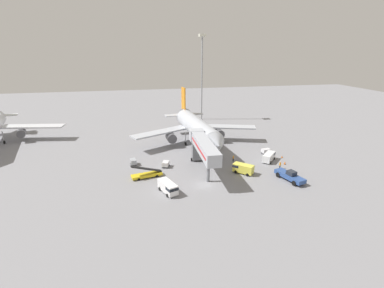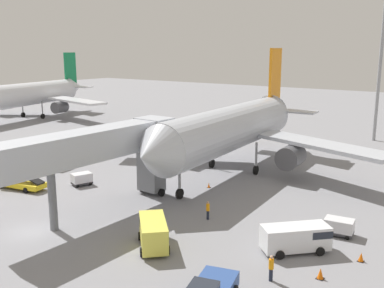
{
  "view_description": "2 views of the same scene",
  "coord_description": "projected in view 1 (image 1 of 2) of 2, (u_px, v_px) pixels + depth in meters",
  "views": [
    {
      "loc": [
        -13.68,
        -52.15,
        27.55
      ],
      "look_at": [
        1.18,
        18.28,
        3.03
      ],
      "focal_mm": 26.32,
      "sensor_mm": 36.0,
      "label": 1
    },
    {
      "loc": [
        31.49,
        -20.18,
        15.06
      ],
      "look_at": [
        2.91,
        19.09,
        4.66
      ],
      "focal_mm": 41.21,
      "sensor_mm": 36.0,
      "label": 2
    }
  ],
  "objects": [
    {
      "name": "belt_loader_truck",
      "position": [
        147.0,
        174.0,
        63.18
      ],
      "size": [
        7.12,
        3.31,
        3.25
      ],
      "color": "yellow",
      "rests_on": "ground"
    },
    {
      "name": "jet_bridge",
      "position": [
        203.0,
        146.0,
        64.84
      ],
      "size": [
        3.75,
        19.55,
        8.13
      ],
      "color": "#B2B7C1",
      "rests_on": "ground"
    },
    {
      "name": "service_van_outer_right",
      "position": [
        243.0,
        168.0,
        65.1
      ],
      "size": [
        4.67,
        4.65,
        2.2
      ],
      "color": "#E5DB4C",
      "rests_on": "ground"
    },
    {
      "name": "ground_plane",
      "position": [
        204.0,
        185.0,
        59.86
      ],
      "size": [
        300.0,
        300.0,
        0.0
      ],
      "primitive_type": "plane",
      "color": "gray"
    },
    {
      "name": "safety_cone_charlie",
      "position": [
        282.0,
        157.0,
        74.55
      ],
      "size": [
        0.45,
        0.45,
        0.69
      ],
      "color": "black",
      "rests_on": "ground"
    },
    {
      "name": "service_van_mid_center",
      "position": [
        168.0,
        187.0,
        56.26
      ],
      "size": [
        3.77,
        5.67,
        2.22
      ],
      "color": "white",
      "rests_on": "ground"
    },
    {
      "name": "pushback_tug",
      "position": [
        290.0,
        176.0,
        61.59
      ],
      "size": [
        4.1,
        7.64,
        2.35
      ],
      "color": "#2D4C8E",
      "rests_on": "ground"
    },
    {
      "name": "ground_crew_worker_foreground",
      "position": [
        233.0,
        158.0,
        71.92
      ],
      "size": [
        0.45,
        0.45,
        1.71
      ],
      "color": "#1E2333",
      "rests_on": "ground"
    },
    {
      "name": "baggage_cart_near_right",
      "position": [
        266.0,
        151.0,
        77.29
      ],
      "size": [
        2.48,
        1.77,
        1.4
      ],
      "color": "#38383D",
      "rests_on": "ground"
    },
    {
      "name": "baggage_cart_mid_left",
      "position": [
        133.0,
        162.0,
        69.87
      ],
      "size": [
        1.65,
        2.38,
        1.49
      ],
      "color": "#38383D",
      "rests_on": "ground"
    },
    {
      "name": "safety_cone_alpha",
      "position": [
        285.0,
        163.0,
        70.39
      ],
      "size": [
        0.5,
        0.5,
        0.77
      ],
      "color": "black",
      "rests_on": "ground"
    },
    {
      "name": "airplane_at_gate",
      "position": [
        196.0,
        127.0,
        82.94
      ],
      "size": [
        38.65,
        36.52,
        15.33
      ],
      "color": "#B7BCC6",
      "rests_on": "ground"
    },
    {
      "name": "baggage_cart_far_right",
      "position": [
        166.0,
        164.0,
        68.67
      ],
      "size": [
        2.04,
        2.48,
        1.4
      ],
      "color": "#38383D",
      "rests_on": "ground"
    },
    {
      "name": "safety_cone_bravo",
      "position": [
        206.0,
        152.0,
        78.38
      ],
      "size": [
        0.35,
        0.35,
        0.54
      ],
      "color": "black",
      "rests_on": "ground"
    },
    {
      "name": "service_van_far_center",
      "position": [
        269.0,
        157.0,
        72.29
      ],
      "size": [
        4.93,
        5.05,
        2.07
      ],
      "color": "white",
      "rests_on": "ground"
    },
    {
      "name": "ground_crew_worker_midground",
      "position": [
        280.0,
        165.0,
        67.66
      ],
      "size": [
        0.49,
        0.49,
        1.81
      ],
      "color": "#1E2333",
      "rests_on": "ground"
    },
    {
      "name": "apron_light_mast",
      "position": [
        202.0,
        64.0,
        108.43
      ],
      "size": [
        2.4,
        2.4,
        32.71
      ],
      "color": "#93969B",
      "rests_on": "ground"
    }
  ]
}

